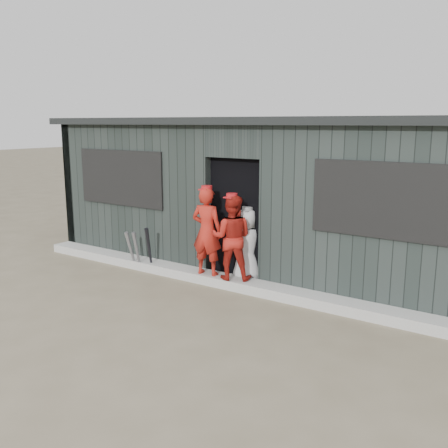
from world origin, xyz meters
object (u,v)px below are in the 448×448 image
Objects in this scene: bat_left at (131,250)px; player_grey_back at (247,246)px; player_red_left at (207,231)px; bat_mid at (137,251)px; player_red_right at (232,237)px; bat_right at (149,250)px; dugout at (277,193)px.

player_grey_back reaches higher than bat_left.
player_red_left is at bearing 5.65° from bat_left.
bat_mid is 0.54× the size of player_red_right.
player_grey_back is (2.06, 0.51, 0.26)m from bat_left.
bat_left is 0.13m from bat_mid.
bat_right is 1.67m from player_red_right.
player_red_right reaches higher than bat_mid.
player_red_right is at bearing 5.10° from bat_left.
bat_mid is at bearing -19.57° from player_red_right.
player_grey_back reaches higher than bat_mid.
dugout reaches higher than player_red_left.
bat_right reaches higher than bat_left.
player_red_right is at bearing 175.37° from player_red_left.
bat_mid is at bearing -2.09° from player_red_left.
dugout is at bearing 50.78° from bat_right.
player_grey_back is at bearing -80.85° from dugout.
player_grey_back is at bearing -153.80° from player_red_left.
bat_left is 0.58× the size of player_grey_back.
player_red_right reaches higher than bat_right.
player_red_left reaches higher than bat_left.
bat_left is 0.86× the size of bat_right.
player_red_left is at bearing 5.74° from bat_mid.
player_red_left is 0.68m from player_grey_back.
bat_mid is 1.91m from player_red_right.
dugout is (1.71, 1.87, 0.94)m from bat_mid.
player_grey_back is (1.93, 0.50, 0.26)m from bat_mid.
bat_left is 0.08× the size of dugout.
bat_left is at bearing -2.18° from player_red_left.
player_red_right is at bearing 5.12° from bat_mid.
dugout is at bearing -107.85° from player_red_left.
player_red_left reaches higher than bat_right.
player_red_right is at bearing 3.65° from bat_right.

